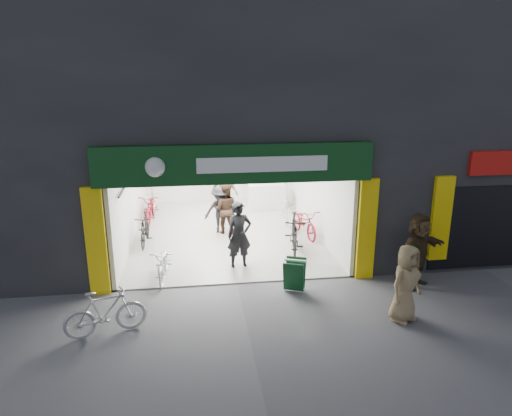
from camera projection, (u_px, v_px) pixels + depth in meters
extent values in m
plane|color=#56565B|center=(237.00, 284.00, 11.32)|extent=(60.00, 60.00, 0.00)
cube|color=#232326|center=(251.00, 51.00, 14.63)|extent=(16.00, 10.00, 4.50)
cube|color=#232326|center=(54.00, 179.00, 14.86)|extent=(5.00, 10.00, 3.50)
cube|color=#232326|center=(389.00, 170.00, 16.40)|extent=(6.00, 10.00, 3.50)
cube|color=#9E9E99|center=(225.00, 232.00, 15.12)|extent=(6.00, 8.00, 0.04)
cube|color=silver|center=(217.00, 163.00, 18.59)|extent=(6.00, 0.20, 3.20)
cube|color=silver|center=(130.00, 188.00, 14.29)|extent=(0.10, 8.00, 3.20)
cube|color=silver|center=(313.00, 182.00, 15.08)|extent=(0.10, 8.00, 3.20)
cube|color=white|center=(223.00, 134.00, 14.23)|extent=(6.00, 8.00, 0.10)
cube|color=black|center=(235.00, 149.00, 10.49)|extent=(6.00, 0.30, 0.30)
cube|color=#0B3312|center=(236.00, 164.00, 10.37)|extent=(6.40, 0.25, 0.90)
cube|color=white|center=(263.00, 164.00, 10.31)|extent=(3.00, 0.02, 0.35)
cube|color=yellow|center=(96.00, 242.00, 10.47)|extent=(0.45, 0.12, 2.60)
cube|color=yellow|center=(367.00, 230.00, 11.34)|extent=(0.45, 0.12, 2.60)
cube|color=yellow|center=(441.00, 219.00, 11.55)|extent=(0.50, 0.12, 2.20)
cube|color=red|center=(507.00, 163.00, 11.37)|extent=(2.00, 0.12, 0.60)
cube|color=black|center=(485.00, 227.00, 11.84)|extent=(3.00, 0.06, 2.20)
cylinder|color=black|center=(131.00, 176.00, 13.60)|extent=(0.06, 5.00, 0.06)
cube|color=silver|center=(267.00, 197.00, 17.61)|extent=(1.40, 0.60, 1.00)
cube|color=white|center=(231.00, 150.00, 11.59)|extent=(1.30, 0.35, 0.04)
cube|color=white|center=(226.00, 140.00, 13.30)|extent=(1.30, 0.35, 0.04)
cube|color=white|center=(221.00, 133.00, 15.01)|extent=(1.30, 0.35, 0.04)
cube|color=white|center=(218.00, 127.00, 16.73)|extent=(1.30, 0.35, 0.04)
imported|color=silver|center=(164.00, 263.00, 11.53)|extent=(0.64, 1.64, 0.84)
imported|color=black|center=(145.00, 229.00, 13.88)|extent=(0.53, 1.66, 0.99)
imported|color=maroon|center=(151.00, 207.00, 16.14)|extent=(0.77, 1.99, 1.03)
imported|color=#A4A4A8|center=(153.00, 202.00, 16.94)|extent=(0.63, 1.64, 0.96)
imported|color=black|center=(294.00, 235.00, 13.08)|extent=(0.91, 2.03, 1.18)
imported|color=maroon|center=(304.00, 222.00, 14.62)|extent=(0.91, 1.86, 0.94)
imported|color=silver|center=(287.00, 216.00, 15.25)|extent=(0.45, 1.59, 0.95)
imported|color=silver|center=(105.00, 312.00, 8.99)|extent=(1.66, 0.86, 0.96)
imported|color=black|center=(239.00, 235.00, 12.08)|extent=(0.74, 0.55, 1.83)
imported|color=#322016|center=(225.00, 209.00, 14.78)|extent=(0.96, 0.84, 1.68)
imported|color=black|center=(220.00, 211.00, 14.80)|extent=(1.07, 0.70, 1.57)
imported|color=#8D7152|center=(225.00, 193.00, 16.56)|extent=(1.14, 0.97, 1.83)
imported|color=#89734F|center=(406.00, 283.00, 9.44)|extent=(0.97, 0.86, 1.67)
imported|color=#3C2C1B|center=(418.00, 250.00, 10.99)|extent=(1.73, 1.42, 1.86)
cube|color=#0F3D1B|center=(293.00, 277.00, 10.76)|extent=(0.52, 0.36, 0.74)
cube|color=#0F3D1B|center=(296.00, 272.00, 11.06)|extent=(0.52, 0.36, 0.74)
cube|color=white|center=(295.00, 260.00, 10.81)|extent=(0.49, 0.24, 0.04)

